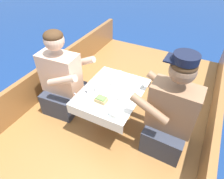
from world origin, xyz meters
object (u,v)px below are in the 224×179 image
(person_starboard, at_px, (171,114))
(coffee_cup_center, at_px, (119,74))
(coffee_cup_starboard, at_px, (98,87))
(person_port, at_px, (63,81))
(sandwich, at_px, (101,100))
(coffee_cup_port, at_px, (114,82))

(person_starboard, distance_m, coffee_cup_center, 0.68)
(coffee_cup_starboard, bearing_deg, person_starboard, 2.97)
(person_port, relative_size, coffee_cup_starboard, 10.52)
(sandwich, xyz_separation_m, coffee_cup_port, (-0.01, 0.28, 0.00))
(person_port, distance_m, sandwich, 0.59)
(person_port, xyz_separation_m, coffee_cup_port, (0.56, 0.13, 0.08))
(person_port, relative_size, person_starboard, 0.96)
(person_starboard, distance_m, coffee_cup_port, 0.62)
(sandwich, distance_m, coffee_cup_center, 0.43)
(sandwich, bearing_deg, coffee_cup_port, 92.47)
(coffee_cup_port, bearing_deg, person_port, -167.04)
(coffee_cup_port, bearing_deg, sandwich, -87.53)
(person_port, relative_size, coffee_cup_center, 8.92)
(sandwich, bearing_deg, coffee_cup_center, 94.21)
(person_port, xyz_separation_m, coffee_cup_center, (0.54, 0.28, 0.08))
(person_starboard, bearing_deg, coffee_cup_starboard, 4.81)
(person_port, distance_m, person_starboard, 1.16)
(sandwich, xyz_separation_m, coffee_cup_center, (-0.03, 0.43, -0.00))
(sandwich, relative_size, coffee_cup_port, 1.21)
(coffee_cup_port, distance_m, coffee_cup_center, 0.16)
(coffee_cup_starboard, relative_size, coffee_cup_center, 0.85)
(coffee_cup_port, bearing_deg, coffee_cup_starboard, -125.63)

